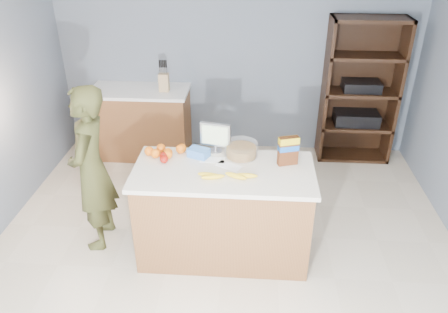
# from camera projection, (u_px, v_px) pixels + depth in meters

# --- Properties ---
(floor) EXTENTS (4.50, 5.00, 0.02)m
(floor) POSITION_uv_depth(u_px,v_px,m) (221.00, 273.00, 3.90)
(floor) COLOR beige
(floor) RESTS_ON ground
(walls) EXTENTS (4.52, 5.02, 2.51)m
(walls) POSITION_uv_depth(u_px,v_px,m) (221.00, 100.00, 3.11)
(walls) COLOR slate
(walls) RESTS_ON ground
(counter_peninsula) EXTENTS (1.56, 0.76, 0.90)m
(counter_peninsula) POSITION_uv_depth(u_px,v_px,m) (224.00, 215.00, 3.96)
(counter_peninsula) COLOR brown
(counter_peninsula) RESTS_ON ground
(back_cabinet) EXTENTS (1.24, 0.62, 0.90)m
(back_cabinet) POSITION_uv_depth(u_px,v_px,m) (142.00, 122.00, 5.68)
(back_cabinet) COLOR brown
(back_cabinet) RESTS_ON ground
(shelving_unit) EXTENTS (0.90, 0.40, 1.80)m
(shelving_unit) POSITION_uv_depth(u_px,v_px,m) (359.00, 93.00, 5.44)
(shelving_unit) COLOR black
(shelving_unit) RESTS_ON ground
(person) EXTENTS (0.41, 0.60, 1.59)m
(person) POSITION_uv_depth(u_px,v_px,m) (92.00, 170.00, 3.94)
(person) COLOR #38391A
(person) RESTS_ON ground
(knife_block) EXTENTS (0.12, 0.10, 0.31)m
(knife_block) POSITION_uv_depth(u_px,v_px,m) (164.00, 82.00, 5.36)
(knife_block) COLOR tan
(knife_block) RESTS_ON back_cabinet
(envelopes) EXTENTS (0.39, 0.26, 0.00)m
(envelopes) POSITION_uv_depth(u_px,v_px,m) (220.00, 163.00, 3.83)
(envelopes) COLOR white
(envelopes) RESTS_ON counter_peninsula
(bananas) EXTENTS (0.50, 0.13, 0.04)m
(bananas) POSITION_uv_depth(u_px,v_px,m) (226.00, 176.00, 3.60)
(bananas) COLOR yellow
(bananas) RESTS_ON counter_peninsula
(apples) EXTENTS (0.09, 0.13, 0.08)m
(apples) POSITION_uv_depth(u_px,v_px,m) (164.00, 158.00, 3.84)
(apples) COLOR #951209
(apples) RESTS_ON counter_peninsula
(oranges) EXTENTS (0.37, 0.21, 0.08)m
(oranges) POSITION_uv_depth(u_px,v_px,m) (166.00, 151.00, 3.94)
(oranges) COLOR orange
(oranges) RESTS_ON counter_peninsula
(blue_carton) EXTENTS (0.21, 0.18, 0.08)m
(blue_carton) POSITION_uv_depth(u_px,v_px,m) (199.00, 153.00, 3.91)
(blue_carton) COLOR blue
(blue_carton) RESTS_ON counter_peninsula
(salad_bowl) EXTENTS (0.30, 0.30, 0.13)m
(salad_bowl) POSITION_uv_depth(u_px,v_px,m) (241.00, 150.00, 3.92)
(salad_bowl) COLOR #267219
(salad_bowl) RESTS_ON counter_peninsula
(tv) EXTENTS (0.28, 0.12, 0.28)m
(tv) POSITION_uv_depth(u_px,v_px,m) (215.00, 136.00, 3.94)
(tv) COLOR silver
(tv) RESTS_ON counter_peninsula
(cereal_box) EXTENTS (0.19, 0.11, 0.26)m
(cereal_box) POSITION_uv_depth(u_px,v_px,m) (288.00, 149.00, 3.74)
(cereal_box) COLOR #592B14
(cereal_box) RESTS_ON counter_peninsula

